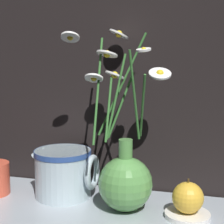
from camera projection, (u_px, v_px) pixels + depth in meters
ground_plane at (107, 216)px, 0.81m from camera, size 6.00×6.00×0.00m
shelf at (107, 213)px, 0.81m from camera, size 0.75×0.30×0.01m
vase_with_flowers at (125, 176)px, 0.81m from camera, size 0.23×0.20×0.39m
ceramic_pitcher at (64, 171)px, 0.89m from camera, size 0.16×0.13×0.13m
saucer_plate at (187, 215)px, 0.78m from camera, size 0.09×0.09×0.01m
orange_fruit at (188, 198)px, 0.77m from camera, size 0.07×0.07×0.07m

